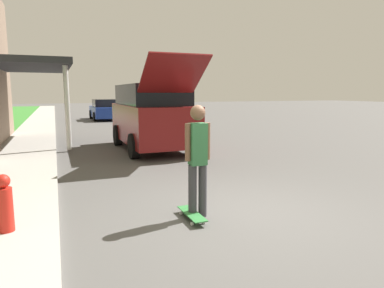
# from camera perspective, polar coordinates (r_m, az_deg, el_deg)

# --- Properties ---
(ground_plane) EXTENTS (120.00, 120.00, 0.00)m
(ground_plane) POSITION_cam_1_polar(r_m,az_deg,el_deg) (5.76, 7.32, -11.08)
(ground_plane) COLOR #54514F
(sidewalk) EXTENTS (1.80, 80.00, 0.10)m
(sidewalk) POSITION_cam_1_polar(r_m,az_deg,el_deg) (10.93, -26.37, -2.22)
(sidewalk) COLOR #ADA89E
(sidewalk) RESTS_ON ground_plane
(suv_parked) EXTENTS (2.09, 5.22, 2.91)m
(suv_parked) POSITION_cam_1_polar(r_m,az_deg,el_deg) (11.63, -6.74, 4.72)
(suv_parked) COLOR maroon
(suv_parked) RESTS_ON ground_plane
(car_down_street) EXTENTS (1.85, 4.29, 1.45)m
(car_down_street) POSITION_cam_1_polar(r_m,az_deg,el_deg) (25.20, -14.36, 5.54)
(car_down_street) COLOR navy
(car_down_street) RESTS_ON ground_plane
(skateboarder) EXTENTS (0.41, 0.23, 1.75)m
(skateboarder) POSITION_cam_1_polar(r_m,az_deg,el_deg) (5.22, 0.95, -1.95)
(skateboarder) COLOR #38383D
(skateboarder) RESTS_ON ground_plane
(skateboard) EXTENTS (0.22, 0.77, 0.10)m
(skateboard) POSITION_cam_1_polar(r_m,az_deg,el_deg) (5.36, -0.02, -11.60)
(skateboard) COLOR #337F3D
(skateboard) RESTS_ON ground_plane
(fire_hydrant) EXTENTS (0.20, 0.20, 0.78)m
(fire_hydrant) POSITION_cam_1_polar(r_m,az_deg,el_deg) (5.20, -28.74, -8.79)
(fire_hydrant) COLOR red
(fire_hydrant) RESTS_ON sidewalk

